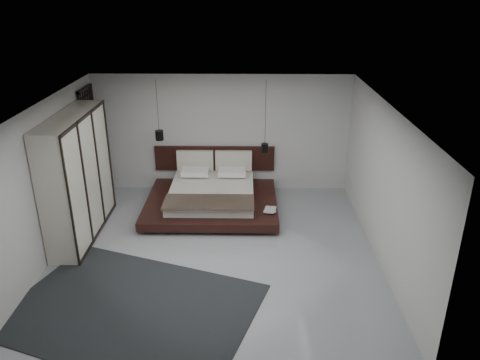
{
  "coord_description": "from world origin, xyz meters",
  "views": [
    {
      "loc": [
        0.59,
        -7.6,
        4.7
      ],
      "look_at": [
        0.45,
        1.2,
        0.97
      ],
      "focal_mm": 35.0,
      "sensor_mm": 36.0,
      "label": 1
    }
  ],
  "objects_px": {
    "bed": "(212,195)",
    "pendant_left": "(159,135)",
    "lattice_screen": "(92,144)",
    "rug": "(131,309)",
    "wardrobe": "(77,177)",
    "pendant_right": "(265,147)"
  },
  "relations": [
    {
      "from": "pendant_right",
      "to": "rug",
      "type": "relative_size",
      "value": 0.44
    },
    {
      "from": "pendant_right",
      "to": "wardrobe",
      "type": "height_order",
      "value": "pendant_right"
    },
    {
      "from": "pendant_left",
      "to": "rug",
      "type": "bearing_deg",
      "value": -87.61
    },
    {
      "from": "pendant_right",
      "to": "rug",
      "type": "distance_m",
      "value": 4.79
    },
    {
      "from": "lattice_screen",
      "to": "pendant_left",
      "type": "xyz_separation_m",
      "value": [
        1.58,
        -0.08,
        0.26
      ]
    },
    {
      "from": "bed",
      "to": "wardrobe",
      "type": "height_order",
      "value": "wardrobe"
    },
    {
      "from": "bed",
      "to": "lattice_screen",
      "type": "bearing_deg",
      "value": 168.81
    },
    {
      "from": "pendant_right",
      "to": "wardrobe",
      "type": "xyz_separation_m",
      "value": [
        -3.69,
        -1.66,
        -0.06
      ]
    },
    {
      "from": "pendant_right",
      "to": "wardrobe",
      "type": "relative_size",
      "value": 0.65
    },
    {
      "from": "pendant_right",
      "to": "wardrobe",
      "type": "distance_m",
      "value": 4.04
    },
    {
      "from": "lattice_screen",
      "to": "pendant_right",
      "type": "xyz_separation_m",
      "value": [
        3.94,
        -0.08,
        -0.02
      ]
    },
    {
      "from": "lattice_screen",
      "to": "bed",
      "type": "height_order",
      "value": "lattice_screen"
    },
    {
      "from": "bed",
      "to": "pendant_right",
      "type": "height_order",
      "value": "pendant_right"
    },
    {
      "from": "pendant_right",
      "to": "rug",
      "type": "xyz_separation_m",
      "value": [
        -2.19,
        -4.07,
        -1.27
      ]
    },
    {
      "from": "pendant_right",
      "to": "rug",
      "type": "height_order",
      "value": "pendant_right"
    },
    {
      "from": "bed",
      "to": "pendant_left",
      "type": "distance_m",
      "value": 1.79
    },
    {
      "from": "bed",
      "to": "rug",
      "type": "bearing_deg",
      "value": -105.64
    },
    {
      "from": "wardrobe",
      "to": "rug",
      "type": "bearing_deg",
      "value": -58.1
    },
    {
      "from": "lattice_screen",
      "to": "bed",
      "type": "relative_size",
      "value": 0.91
    },
    {
      "from": "bed",
      "to": "pendant_left",
      "type": "xyz_separation_m",
      "value": [
        -1.18,
        0.46,
        1.26
      ]
    },
    {
      "from": "lattice_screen",
      "to": "bed",
      "type": "bearing_deg",
      "value": -11.19
    },
    {
      "from": "lattice_screen",
      "to": "rug",
      "type": "distance_m",
      "value": 4.69
    }
  ]
}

